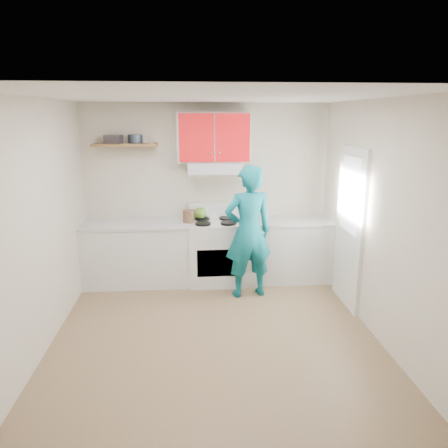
{
  "coord_description": "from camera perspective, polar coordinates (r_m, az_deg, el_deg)",
  "views": [
    {
      "loc": [
        -0.24,
        -4.38,
        2.42
      ],
      "look_at": [
        0.15,
        0.55,
        1.15
      ],
      "focal_mm": 34.01,
      "sensor_mm": 36.0,
      "label": 1
    }
  ],
  "objects": [
    {
      "name": "stove",
      "position": [
        6.28,
        -1.19,
        -3.8
      ],
      "size": [
        0.76,
        0.65,
        0.92
      ],
      "primitive_type": "cube",
      "color": "white",
      "rests_on": "floor"
    },
    {
      "name": "upper_cabinets",
      "position": [
        6.13,
        -1.36,
        11.59
      ],
      "size": [
        1.02,
        0.33,
        0.7
      ],
      "primitive_type": "cube",
      "color": "red",
      "rests_on": "back_wall"
    },
    {
      "name": "counter_left",
      "position": [
        6.35,
        -11.56,
        -3.99
      ],
      "size": [
        1.52,
        0.6,
        0.9
      ],
      "primitive_type": "cube",
      "color": "silver",
      "rests_on": "floor"
    },
    {
      "name": "silicone_mat",
      "position": [
        6.39,
        11.79,
        0.35
      ],
      "size": [
        0.36,
        0.32,
        0.01
      ],
      "primitive_type": "cube",
      "rotation": [
        0.0,
        0.0,
        -0.27
      ],
      "color": "red",
      "rests_on": "counter_right"
    },
    {
      "name": "left_wall",
      "position": [
        4.78,
        -23.41,
        -0.35
      ],
      "size": [
        0.04,
        3.8,
        2.6
      ],
      "primitive_type": "cube",
      "color": "beige",
      "rests_on": "floor"
    },
    {
      "name": "door",
      "position": [
        5.64,
        16.56,
        -0.53
      ],
      "size": [
        0.05,
        0.85,
        2.05
      ],
      "primitive_type": "cube",
      "color": "white",
      "rests_on": "floor"
    },
    {
      "name": "books",
      "position": [
        6.23,
        -14.62,
        10.98
      ],
      "size": [
        0.26,
        0.21,
        0.12
      ],
      "primitive_type": "cube",
      "rotation": [
        0.0,
        0.0,
        -0.2
      ],
      "color": "#3A3337",
      "rests_on": "shelf"
    },
    {
      "name": "cutting_board",
      "position": [
        6.17,
        5.54,
        0.15
      ],
      "size": [
        0.38,
        0.33,
        0.02
      ],
      "primitive_type": "cube",
      "rotation": [
        0.0,
        0.0,
        -0.34
      ],
      "color": "olive",
      "rests_on": "counter_right"
    },
    {
      "name": "tin",
      "position": [
        6.22,
        -11.83,
        11.14
      ],
      "size": [
        0.24,
        0.24,
        0.12
      ],
      "primitive_type": "cylinder",
      "rotation": [
        0.0,
        0.0,
        -0.19
      ],
      "color": "#333D4C",
      "rests_on": "shelf"
    },
    {
      "name": "back_wall",
      "position": [
        6.39,
        -2.3,
        4.28
      ],
      "size": [
        3.6,
        0.04,
        2.6
      ],
      "primitive_type": "cube",
      "color": "beige",
      "rests_on": "floor"
    },
    {
      "name": "shelf",
      "position": [
        6.21,
        -13.15,
        10.33
      ],
      "size": [
        0.9,
        0.3,
        0.04
      ],
      "primitive_type": "cube",
      "color": "brown",
      "rests_on": "back_wall"
    },
    {
      "name": "floor",
      "position": [
        5.01,
        -1.25,
        -14.48
      ],
      "size": [
        3.8,
        3.8,
        0.0
      ],
      "primitive_type": "plane",
      "color": "brown",
      "rests_on": "ground"
    },
    {
      "name": "crock",
      "position": [
        6.13,
        -4.78,
        0.95
      ],
      "size": [
        0.17,
        0.17,
        0.2
      ],
      "primitive_type": "cylinder",
      "rotation": [
        0.0,
        0.0,
        -0.05
      ],
      "color": "brown",
      "rests_on": "counter_left"
    },
    {
      "name": "right_wall",
      "position": [
        4.96,
        19.9,
        0.48
      ],
      "size": [
        0.04,
        3.8,
        2.6
      ],
      "primitive_type": "cube",
      "color": "beige",
      "rests_on": "floor"
    },
    {
      "name": "range_hood",
      "position": [
        6.11,
        -1.31,
        7.58
      ],
      "size": [
        0.76,
        0.44,
        0.15
      ],
      "primitive_type": "cube",
      "color": "silver",
      "rests_on": "back_wall"
    },
    {
      "name": "counter_right",
      "position": [
        6.45,
        8.08,
        -3.55
      ],
      "size": [
        1.32,
        0.6,
        0.9
      ],
      "primitive_type": "cube",
      "color": "silver",
      "rests_on": "floor"
    },
    {
      "name": "ceiling",
      "position": [
        4.39,
        -1.45,
        16.75
      ],
      "size": [
        3.6,
        3.8,
        0.04
      ],
      "primitive_type": "cube",
      "color": "white",
      "rests_on": "floor"
    },
    {
      "name": "person",
      "position": [
        5.69,
        3.29,
        -1.09
      ],
      "size": [
        0.73,
        0.55,
        1.8
      ],
      "primitive_type": "imported",
      "rotation": [
        0.0,
        0.0,
        3.34
      ],
      "color": "#0D6D78",
      "rests_on": "floor"
    },
    {
      "name": "kettle",
      "position": [
        6.31,
        -3.27,
        1.45
      ],
      "size": [
        0.28,
        0.28,
        0.18
      ],
      "primitive_type": "ellipsoid",
      "rotation": [
        0.0,
        0.0,
        -0.42
      ],
      "color": "#598B27",
      "rests_on": "stove"
    },
    {
      "name": "door_glass",
      "position": [
        5.54,
        16.61,
        3.71
      ],
      "size": [
        0.01,
        0.55,
        0.95
      ],
      "primitive_type": "cube",
      "color": "white",
      "rests_on": "door"
    },
    {
      "name": "front_wall",
      "position": [
        2.73,
        0.92,
        -9.78
      ],
      "size": [
        3.6,
        0.04,
        2.6
      ],
      "primitive_type": "cube",
      "color": "beige",
      "rests_on": "floor"
    }
  ]
}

